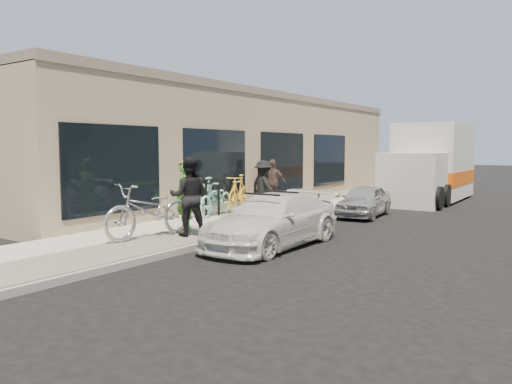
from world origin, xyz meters
The scene contains 17 objects.
ground centered at (0.00, 0.00, 0.00)m, with size 120.00×120.00×0.00m, color black.
sidewalk centered at (-2.00, 3.00, 0.07)m, with size 3.00×34.00×0.15m, color #BBB7A8.
curb centered at (-0.45, 3.00, 0.07)m, with size 0.12×34.00×0.13m, color gray.
storefront centered at (-5.24, 7.99, 2.12)m, with size 3.60×20.00×4.22m.
bike_rack centered at (-2.75, 2.91, 0.75)m, with size 0.12×0.70×0.99m.
sandwich_board centered at (-3.37, 6.60, 0.72)m, with size 0.90×0.90×1.12m.
sedan_white centered at (0.63, 0.85, 0.57)m, with size 1.61×3.92×1.17m.
sedan_silver centered at (0.44, 6.43, 0.49)m, with size 1.16×2.89×0.99m, color #A4A5AA.
moving_truck centered at (0.80, 12.34, 1.37)m, with size 2.51×6.34×3.08m.
tandem_bike centered at (-1.69, -0.50, 0.76)m, with size 0.81×2.31×1.21m, color silver.
woman_rider centered at (-1.62, 0.51, 0.99)m, with size 0.62×0.40×1.69m, color #44882D.
man_standing centered at (-1.15, 0.16, 1.04)m, with size 0.87×0.68×1.78m, color black.
cruiser_bike_a centered at (-2.93, 2.66, 0.72)m, with size 0.53×1.89×1.13m, color #95DED3.
cruiser_bike_b centered at (-2.78, 3.13, 0.65)m, with size 0.67×1.91×1.01m, color #95DED3.
cruiser_bike_c centered at (-3.00, 4.50, 0.72)m, with size 0.53×1.88×1.13m, color yellow.
bystander_a centered at (-2.07, 4.55, 0.95)m, with size 1.03×0.59×1.59m, color black.
bystander_b centered at (-2.77, 6.11, 0.95)m, with size 0.93×0.39×1.59m, color #503C39.
Camera 1 is at (6.40, -8.16, 2.12)m, focal length 35.00 mm.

